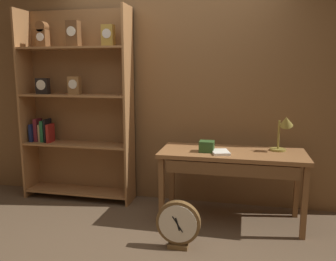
# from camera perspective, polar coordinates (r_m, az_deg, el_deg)

# --- Properties ---
(ground_plane) EXTENTS (10.00, 10.00, 0.00)m
(ground_plane) POSITION_cam_1_polar(r_m,az_deg,el_deg) (3.18, -5.04, -19.30)
(ground_plane) COLOR brown
(back_wood_panel) EXTENTS (4.80, 0.05, 2.60)m
(back_wood_panel) POSITION_cam_1_polar(r_m,az_deg,el_deg) (4.06, 0.33, 6.42)
(back_wood_panel) COLOR brown
(back_wood_panel) RESTS_ON ground
(bookshelf) EXTENTS (1.33, 0.34, 2.24)m
(bookshelf) POSITION_cam_1_polar(r_m,az_deg,el_deg) (4.28, -15.00, 4.07)
(bookshelf) COLOR #9E6B3D
(bookshelf) RESTS_ON ground
(workbench) EXTENTS (1.44, 0.61, 0.74)m
(workbench) POSITION_cam_1_polar(r_m,az_deg,el_deg) (3.54, 10.45, -4.82)
(workbench) COLOR brown
(workbench) RESTS_ON ground
(desk_lamp) EXTENTS (0.22, 0.22, 0.38)m
(desk_lamp) POSITION_cam_1_polar(r_m,az_deg,el_deg) (3.62, 18.50, 0.31)
(desk_lamp) COLOR olive
(desk_lamp) RESTS_ON workbench
(toolbox_small) EXTENTS (0.15, 0.13, 0.11)m
(toolbox_small) POSITION_cam_1_polar(r_m,az_deg,el_deg) (3.49, 6.37, -2.61)
(toolbox_small) COLOR #2D5123
(toolbox_small) RESTS_ON workbench
(open_repair_manual) EXTENTS (0.21, 0.25, 0.02)m
(open_repair_manual) POSITION_cam_1_polar(r_m,az_deg,el_deg) (3.45, 8.59, -3.53)
(open_repair_manual) COLOR silver
(open_repair_manual) RESTS_ON workbench
(round_clock_large) EXTENTS (0.39, 0.11, 0.43)m
(round_clock_large) POSITION_cam_1_polar(r_m,az_deg,el_deg) (3.14, 1.70, -15.14)
(round_clock_large) COLOR brown
(round_clock_large) RESTS_ON ground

